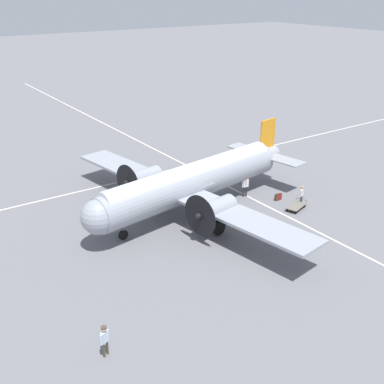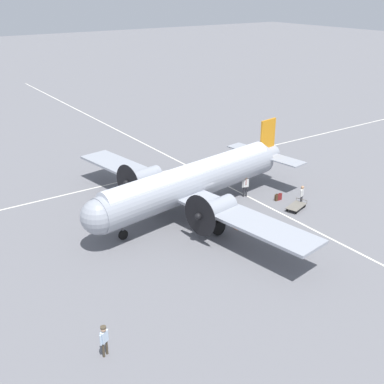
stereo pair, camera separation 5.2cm
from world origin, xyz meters
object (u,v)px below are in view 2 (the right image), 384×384
Objects in this scene: suitcase_near_door at (277,197)px; ramp_agent at (245,184)px; baggage_cart at (296,206)px; traffic_cone at (237,224)px; passenger_boarding at (302,193)px; airliner_main at (188,183)px; crew_foreground at (104,337)px; suitcase_upright_spare at (279,197)px.

ramp_agent is at bearing -52.82° from suitcase_near_door.
baggage_cart is 5.78m from traffic_cone.
passenger_boarding is 4.60m from ramp_agent.
ramp_agent is 2.87× the size of traffic_cone.
airliner_main is 4.87m from traffic_cone.
ramp_agent is 4.56m from baggage_cart.
airliner_main is 14.49× the size of passenger_boarding.
crew_foreground is 1.02× the size of passenger_boarding.
crew_foreground is at bearing 23.73° from suitcase_near_door.
passenger_boarding reaches higher than suitcase_upright_spare.
ramp_agent is 3.02× the size of suitcase_upright_spare.
airliner_main is 39.43× the size of suitcase_upright_spare.
suitcase_near_door is at bearing 154.32° from airliner_main.
ramp_agent is (-17.48, -10.48, 0.06)m from crew_foreground.
ramp_agent reaches higher than traffic_cone.
suitcase_upright_spare is 2.02m from baggage_cart.
airliner_main is at bearing -16.67° from suitcase_upright_spare.
passenger_boarding is at bearing 115.69° from suitcase_upright_spare.
suitcase_upright_spare is at bearing -91.26° from passenger_boarding.
traffic_cone is (-13.38, -6.48, -0.75)m from crew_foreground.
ramp_agent is at bearing 6.76° from crew_foreground.
crew_foreground reaches higher than passenger_boarding.
airliner_main is 14.16× the size of crew_foreground.
airliner_main is 40.76× the size of suitcase_near_door.
ramp_agent is at bearing -135.74° from traffic_cone.
passenger_boarding is 2.10m from suitcase_near_door.
crew_foreground is 21.19m from passenger_boarding.
passenger_boarding reaches higher than suitcase_near_door.
suitcase_near_door is (-7.18, 2.18, -2.21)m from airliner_main.
passenger_boarding is 1.25m from baggage_cart.
suitcase_near_door is 0.97× the size of suitcase_upright_spare.
baggage_cart is at bearing 85.62° from suitcase_upright_spare.
airliner_main reaches higher than crew_foreground.
suitcase_near_door is at bearing -9.75° from suitcase_upright_spare.
ramp_agent is at bearing 170.34° from airliner_main.
traffic_cone is (6.72, 0.22, -0.70)m from passenger_boarding.
traffic_cone is (-1.49, 4.08, -2.19)m from airliner_main.
crew_foreground is at bearing 44.49° from ramp_agent.
airliner_main is at bearing -52.10° from passenger_boarding.
crew_foreground is 20.84m from suitcase_near_door.
suitcase_upright_spare is 0.95× the size of traffic_cone.
traffic_cone is (4.10, 4.00, -0.81)m from ramp_agent.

